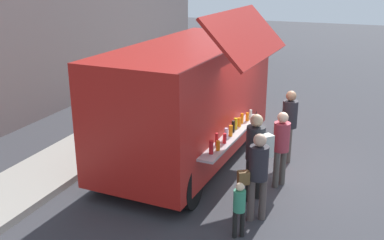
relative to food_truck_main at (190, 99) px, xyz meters
The scene contains 8 objects.
ground_plane 2.41m from the food_truck_main, 81.00° to the right, with size 60.00×60.00×0.00m, color #38383D.
food_truck_main is the anchor object (origin of this frame).
trash_bin 5.09m from the food_truck_main, 27.87° to the left, with size 0.60×0.60×0.86m, color #2C5B37.
customer_front_ordering 2.38m from the food_truck_main, 104.18° to the right, with size 0.33×0.33×1.63m.
customer_mid_with_backpack 2.41m from the food_truck_main, 125.57° to the right, with size 0.53×0.56×1.78m.
customer_rear_waiting 3.02m from the food_truck_main, 134.39° to the right, with size 0.43×0.52×1.67m.
customer_extra_browsing 2.37m from the food_truck_main, 69.54° to the right, with size 0.35×0.35×1.71m.
child_near_queue 3.50m from the food_truck_main, 143.93° to the right, with size 0.21×0.21×1.02m.
Camera 1 is at (-9.49, -1.85, 4.36)m, focal length 42.08 mm.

